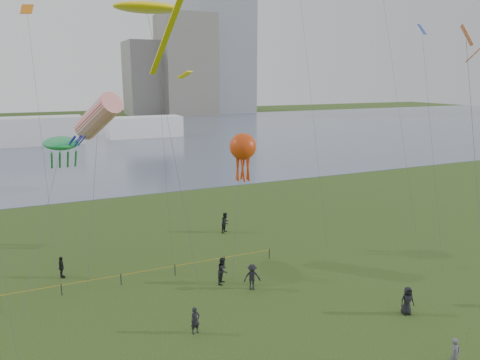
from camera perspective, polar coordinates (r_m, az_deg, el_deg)
name	(u,v)px	position (r m, az deg, el deg)	size (l,w,h in m)	color
lake	(85,139)	(118.63, -18.37, 4.78)	(400.00, 120.00, 0.08)	slate
building_mid	(186,65)	(188.40, -6.61, 13.72)	(20.00, 20.00, 38.00)	slate
building_low	(147,78)	(190.33, -11.24, 12.05)	(16.00, 18.00, 28.00)	slate
pavilion_left	(30,131)	(112.69, -24.28, 5.47)	(22.00, 8.00, 6.00)	silver
pavilion_right	(144,127)	(118.68, -11.59, 6.36)	(18.00, 7.00, 5.00)	white
fence	(27,294)	(34.80, -24.50, -12.49)	(24.07, 0.07, 1.05)	black
kite_flyer	(455,355)	(27.38, 24.72, -18.77)	(0.65, 0.43, 1.78)	#57585E
spectator_a	(223,271)	(34.22, -2.10, -10.97)	(0.95, 0.74, 1.95)	black
spectator_b	(252,277)	(33.33, 1.49, -11.72)	(1.20, 0.69, 1.85)	black
spectator_c	(61,267)	(37.52, -20.94, -9.91)	(0.97, 0.40, 1.65)	black
spectator_d	(407,301)	(31.93, 19.72, -13.68)	(0.88, 0.57, 1.80)	black
spectator_f	(195,320)	(28.34, -5.47, -16.68)	(0.58, 0.38, 1.60)	black
spectator_g	(225,222)	(44.88, -1.79, -5.20)	(0.94, 0.73, 1.94)	black
kite_stingray	(148,9)	(34.37, -11.18, 19.80)	(4.64, 9.92, 19.56)	#3F3F42
kite_windsock	(98,117)	(37.15, -16.93, 7.39)	(4.23, 6.95, 13.54)	#3F3F42
kite_creature	(61,143)	(37.97, -21.01, 4.18)	(4.90, 10.34, 10.14)	#3F3F42
kite_octopus	(243,147)	(38.91, 0.35, 4.00)	(4.59, 6.71, 10.05)	#3F3F42
kite_delta	(469,49)	(33.46, 26.09, 14.14)	(7.06, 9.64, 17.79)	#3F3F42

